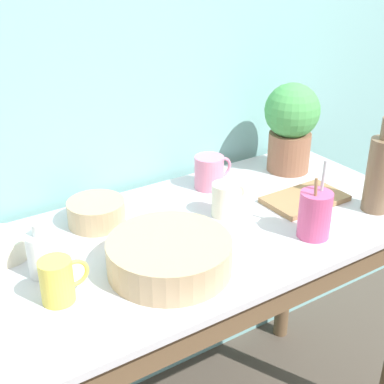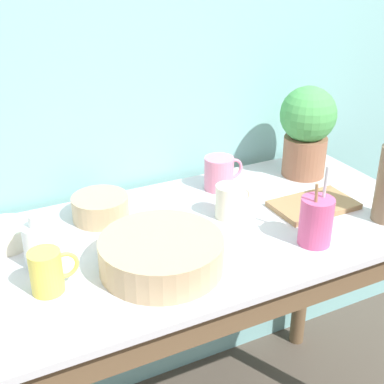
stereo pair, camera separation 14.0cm
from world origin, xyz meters
name	(u,v)px [view 1 (the left image)]	position (x,y,z in m)	size (l,w,h in m)	color
wall_back	(122,76)	(0.00, 0.70, 1.20)	(6.00, 0.05, 2.40)	#7AB2B2
counter_table	(197,288)	(0.00, 0.30, 0.68)	(1.38, 0.65, 0.85)	brown
potted_plant	(291,124)	(0.50, 0.50, 1.02)	(0.18, 0.18, 0.30)	#8C5B42
bowl_wash_large	(169,255)	(-0.14, 0.20, 0.89)	(0.30, 0.30, 0.08)	tan
bottle_tall	(380,173)	(0.52, 0.14, 0.97)	(0.08, 0.08, 0.28)	brown
bottle_short	(43,253)	(-0.40, 0.35, 0.91)	(0.07, 0.07, 0.14)	white
mug_cream	(225,199)	(0.13, 0.35, 0.90)	(0.11, 0.07, 0.10)	beige
mug_yellow	(58,280)	(-0.41, 0.23, 0.90)	(0.11, 0.07, 0.10)	#E5CC4C
mug_pink	(210,172)	(0.20, 0.53, 0.90)	(0.13, 0.09, 0.10)	pink
bowl_small_cream	(2,246)	(-0.46, 0.48, 0.88)	(0.13, 0.13, 0.06)	beige
bowl_small_tan	(96,212)	(-0.20, 0.51, 0.89)	(0.16, 0.16, 0.07)	tan
utensil_cup	(315,214)	(0.26, 0.13, 0.92)	(0.09, 0.09, 0.21)	#CC4C7F
tray_board	(305,199)	(0.38, 0.29, 0.86)	(0.24, 0.15, 0.02)	#99754C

